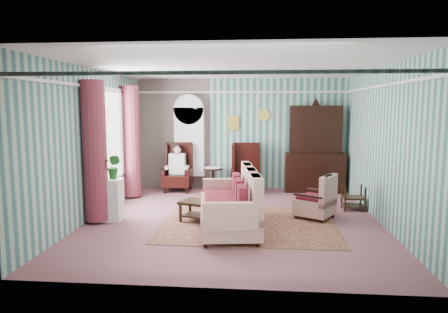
# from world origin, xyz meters

# --- Properties ---
(floor) EXTENTS (6.00, 6.00, 0.00)m
(floor) POSITION_xyz_m (0.00, 0.00, 0.00)
(floor) COLOR #824B53
(floor) RESTS_ON ground
(room_shell) EXTENTS (5.53, 6.02, 2.91)m
(room_shell) POSITION_xyz_m (-0.62, 0.18, 2.01)
(room_shell) COLOR #3C6E6C
(room_shell) RESTS_ON ground
(bookcase) EXTENTS (0.80, 0.28, 2.24)m
(bookcase) POSITION_xyz_m (-1.35, 2.84, 1.12)
(bookcase) COLOR silver
(bookcase) RESTS_ON floor
(dresser_hutch) EXTENTS (1.50, 0.56, 2.36)m
(dresser_hutch) POSITION_xyz_m (1.90, 2.72, 1.18)
(dresser_hutch) COLOR black
(dresser_hutch) RESTS_ON floor
(wingback_left) EXTENTS (0.76, 0.80, 1.25)m
(wingback_left) POSITION_xyz_m (-1.60, 2.45, 0.62)
(wingback_left) COLOR black
(wingback_left) RESTS_ON floor
(wingback_right) EXTENTS (0.76, 0.80, 1.25)m
(wingback_right) POSITION_xyz_m (0.15, 2.45, 0.62)
(wingback_right) COLOR black
(wingback_right) RESTS_ON floor
(seated_woman) EXTENTS (0.44, 0.40, 1.18)m
(seated_woman) POSITION_xyz_m (-1.60, 2.45, 0.59)
(seated_woman) COLOR white
(seated_woman) RESTS_ON floor
(round_side_table) EXTENTS (0.50, 0.50, 0.60)m
(round_side_table) POSITION_xyz_m (-0.70, 2.60, 0.30)
(round_side_table) COLOR black
(round_side_table) RESTS_ON floor
(nest_table) EXTENTS (0.45, 0.38, 0.54)m
(nest_table) POSITION_xyz_m (2.47, 0.90, 0.27)
(nest_table) COLOR black
(nest_table) RESTS_ON floor
(plant_stand) EXTENTS (0.55, 0.35, 0.80)m
(plant_stand) POSITION_xyz_m (-2.40, -0.30, 0.40)
(plant_stand) COLOR white
(plant_stand) RESTS_ON floor
(rug) EXTENTS (3.20, 2.60, 0.01)m
(rug) POSITION_xyz_m (0.30, -0.30, 0.01)
(rug) COLOR #431716
(rug) RESTS_ON floor
(sofa) EXTENTS (1.39, 2.31, 1.02)m
(sofa) POSITION_xyz_m (-0.06, -0.64, 0.51)
(sofa) COLOR #B6A78D
(sofa) RESTS_ON floor
(floral_armchair) EXTENTS (1.03, 1.02, 1.04)m
(floral_armchair) POSITION_xyz_m (1.57, 0.20, 0.52)
(floral_armchair) COLOR #C1B795
(floral_armchair) RESTS_ON floor
(coffee_table) EXTENTS (1.00, 0.74, 0.40)m
(coffee_table) POSITION_xyz_m (-0.55, -0.27, 0.20)
(coffee_table) COLOR black
(coffee_table) RESTS_ON floor
(potted_plant_a) EXTENTS (0.45, 0.43, 0.40)m
(potted_plant_a) POSITION_xyz_m (-2.45, -0.43, 1.00)
(potted_plant_a) COLOR #184E18
(potted_plant_a) RESTS_ON plant_stand
(potted_plant_b) EXTENTS (0.29, 0.25, 0.46)m
(potted_plant_b) POSITION_xyz_m (-2.28, -0.21, 1.03)
(potted_plant_b) COLOR #1B5720
(potted_plant_b) RESTS_ON plant_stand
(potted_plant_c) EXTENTS (0.22, 0.22, 0.36)m
(potted_plant_c) POSITION_xyz_m (-2.51, -0.19, 0.98)
(potted_plant_c) COLOR #1E4A17
(potted_plant_c) RESTS_ON plant_stand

